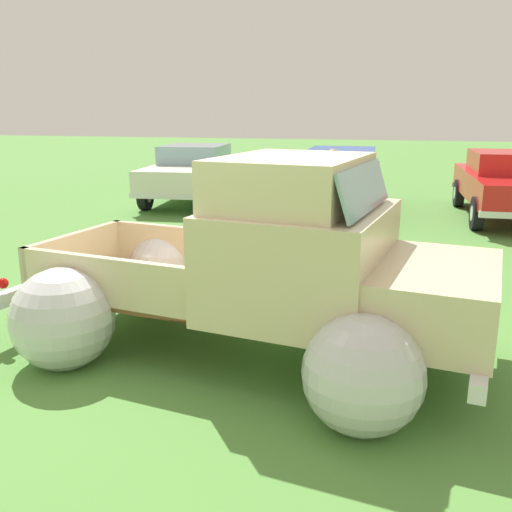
# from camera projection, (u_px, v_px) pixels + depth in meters

# --- Properties ---
(ground_plane) EXTENTS (80.00, 80.00, 0.00)m
(ground_plane) POSITION_uv_depth(u_px,v_px,m) (238.00, 349.00, 5.64)
(ground_plane) COLOR #548C3D
(vintage_pickup_truck) EXTENTS (4.85, 3.30, 1.96)m
(vintage_pickup_truck) POSITION_uv_depth(u_px,v_px,m) (274.00, 281.00, 5.30)
(vintage_pickup_truck) COLOR black
(vintage_pickup_truck) RESTS_ON ground
(show_car_0) EXTENTS (2.15, 4.42, 1.43)m
(show_car_0) POSITION_uv_depth(u_px,v_px,m) (194.00, 171.00, 14.41)
(show_car_0) COLOR black
(show_car_0) RESTS_ON ground
(show_car_1) EXTENTS (1.93, 4.57, 1.43)m
(show_car_1) POSITION_uv_depth(u_px,v_px,m) (340.00, 177.00, 13.11)
(show_car_1) COLOR black
(show_car_1) RESTS_ON ground
(show_car_2) EXTENTS (2.06, 4.52, 1.43)m
(show_car_2) POSITION_uv_depth(u_px,v_px,m) (511.00, 182.00, 12.17)
(show_car_2) COLOR black
(show_car_2) RESTS_ON ground
(spectator_0) EXTENTS (0.54, 0.42, 1.68)m
(spectator_0) POSITION_uv_depth(u_px,v_px,m) (332.00, 192.00, 9.50)
(spectator_0) COLOR #4C4742
(spectator_0) RESTS_ON ground
(lane_cone_0) EXTENTS (0.36, 0.36, 0.63)m
(lane_cone_0) POSITION_uv_depth(u_px,v_px,m) (125.00, 243.00, 8.73)
(lane_cone_0) COLOR black
(lane_cone_0) RESTS_ON ground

